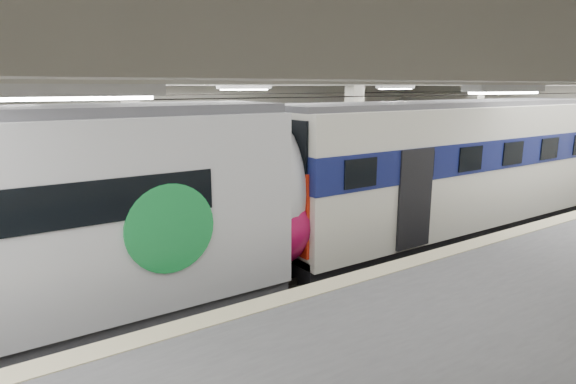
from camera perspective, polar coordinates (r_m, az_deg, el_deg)
station_hall at (r=10.95m, az=4.41°, el=3.28°), size 36.00×24.00×5.75m
modern_emu at (r=10.63m, az=-28.68°, el=-3.93°), size 14.37×2.97×4.61m
older_rer at (r=17.02m, az=18.64°, el=2.94°), size 13.69×3.02×4.51m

